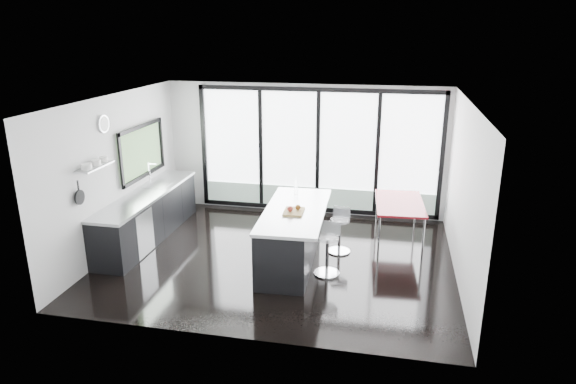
% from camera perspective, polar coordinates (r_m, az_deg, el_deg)
% --- Properties ---
extents(floor, '(6.00, 5.00, 0.00)m').
position_cam_1_polar(floor, '(9.17, -1.00, -7.38)').
color(floor, black).
rests_on(floor, ground).
extents(ceiling, '(6.00, 5.00, 0.00)m').
position_cam_1_polar(ceiling, '(8.37, -1.11, 10.23)').
color(ceiling, white).
rests_on(ceiling, wall_back).
extents(wall_back, '(6.00, 0.09, 2.80)m').
position_cam_1_polar(wall_back, '(10.99, 3.19, 3.93)').
color(wall_back, silver).
rests_on(wall_back, ground).
extents(wall_front, '(6.00, 0.00, 2.80)m').
position_cam_1_polar(wall_front, '(6.40, -6.04, -5.33)').
color(wall_front, silver).
rests_on(wall_front, ground).
extents(wall_left, '(0.26, 5.00, 2.80)m').
position_cam_1_polar(wall_left, '(9.93, -17.70, 3.32)').
color(wall_left, silver).
rests_on(wall_left, ground).
extents(wall_right, '(0.00, 5.00, 2.80)m').
position_cam_1_polar(wall_right, '(8.55, 18.96, -0.22)').
color(wall_right, silver).
rests_on(wall_right, ground).
extents(counter_cabinets, '(0.69, 3.24, 1.36)m').
position_cam_1_polar(counter_cabinets, '(10.22, -15.31, -2.52)').
color(counter_cabinets, black).
rests_on(counter_cabinets, floor).
extents(island, '(1.11, 2.45, 1.28)m').
position_cam_1_polar(island, '(8.84, 0.28, -4.83)').
color(island, black).
rests_on(island, floor).
extents(bar_stool_near, '(0.51, 0.51, 0.68)m').
position_cam_1_polar(bar_stool_near, '(8.51, 4.37, -7.02)').
color(bar_stool_near, silver).
rests_on(bar_stool_near, floor).
extents(bar_stool_far, '(0.44, 0.44, 0.64)m').
position_cam_1_polar(bar_stool_far, '(9.34, 5.74, -4.84)').
color(bar_stool_far, silver).
rests_on(bar_stool_far, floor).
extents(red_table, '(0.96, 1.57, 0.81)m').
position_cam_1_polar(red_table, '(9.88, 12.16, -3.34)').
color(red_table, maroon).
rests_on(red_table, floor).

